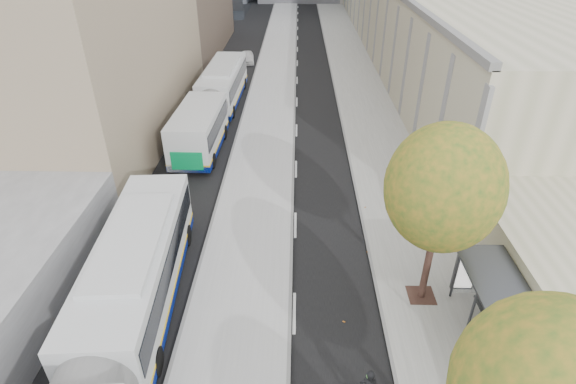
{
  "coord_description": "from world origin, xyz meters",
  "views": [
    {
      "loc": [
        -1.63,
        -0.74,
        13.44
      ],
      "look_at": [
        -2.01,
        17.14,
        2.5
      ],
      "focal_mm": 28.0,
      "sensor_mm": 36.0,
      "label": 1
    }
  ],
  "objects_px": {
    "bus_near": "(107,356)",
    "distant_car": "(247,57)",
    "bus_shelter": "(504,294)",
    "bus_far": "(214,100)"
  },
  "relations": [
    {
      "from": "bus_shelter",
      "to": "distant_car",
      "type": "height_order",
      "value": "bus_shelter"
    },
    {
      "from": "bus_shelter",
      "to": "bus_far",
      "type": "height_order",
      "value": "bus_far"
    },
    {
      "from": "bus_shelter",
      "to": "bus_near",
      "type": "distance_m",
      "value": 13.45
    },
    {
      "from": "bus_shelter",
      "to": "distant_car",
      "type": "bearing_deg",
      "value": 108.97
    },
    {
      "from": "distant_car",
      "to": "bus_far",
      "type": "bearing_deg",
      "value": -98.88
    },
    {
      "from": "bus_near",
      "to": "distant_car",
      "type": "distance_m",
      "value": 39.61
    },
    {
      "from": "bus_far",
      "to": "bus_near",
      "type": "bearing_deg",
      "value": -87.69
    },
    {
      "from": "bus_shelter",
      "to": "distant_car",
      "type": "relative_size",
      "value": 1.25
    },
    {
      "from": "bus_shelter",
      "to": "bus_near",
      "type": "height_order",
      "value": "bus_near"
    },
    {
      "from": "bus_shelter",
      "to": "distant_car",
      "type": "distance_m",
      "value": 39.29
    }
  ]
}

